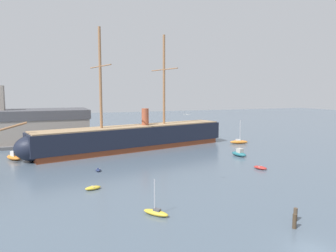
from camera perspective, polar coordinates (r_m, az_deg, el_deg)
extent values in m
plane|color=#4C5B6B|center=(33.01, 25.27, -20.27)|extent=(400.00, 400.00, 0.00)
cube|color=brown|center=(78.64, -6.12, -3.87)|extent=(49.01, 17.68, 1.27)
cube|color=black|center=(78.18, -6.14, -1.78)|extent=(51.05, 18.41, 4.52)
ellipsoid|color=black|center=(70.42, -23.07, -3.66)|extent=(10.38, 8.65, 5.78)
ellipsoid|color=black|center=(91.54, 6.79, -1.01)|extent=(10.38, 8.65, 5.78)
cube|color=#9E7F5B|center=(77.89, -6.16, -0.03)|extent=(49.93, 17.60, 0.27)
cylinder|color=#936642|center=(73.70, -12.40, 8.54)|extent=(0.63, 0.63, 23.50)
cylinder|color=#936642|center=(73.87, -12.46, 10.73)|extent=(2.89, 11.91, 0.25)
cylinder|color=#936642|center=(82.05, -0.75, 8.44)|extent=(0.63, 0.63, 23.50)
cylinder|color=#936642|center=(82.21, -0.75, 10.41)|extent=(2.89, 11.91, 0.25)
cylinder|color=#936642|center=(68.97, -27.85, -0.43)|extent=(7.91, 2.18, 2.41)
cylinder|color=#9E4C33|center=(79.16, -4.24, 1.63)|extent=(1.81, 1.81, 4.52)
ellipsoid|color=gold|center=(37.64, -2.27, -15.74)|extent=(2.83, 3.26, 0.64)
cube|color=#4C4C51|center=(37.43, -2.05, -15.29)|extent=(0.95, 1.00, 0.33)
cylinder|color=silver|center=(36.99, -2.51, -12.66)|extent=(0.08, 0.08, 3.84)
ellipsoid|color=gold|center=(47.98, -13.72, -11.06)|extent=(2.50, 1.44, 0.56)
cube|color=#B2ADA3|center=(47.92, -13.73, -10.82)|extent=(0.37, 0.90, 0.09)
ellipsoid|color=#B22D28|center=(60.94, 16.71, -7.39)|extent=(2.04, 2.85, 0.62)
cube|color=#B2ADA3|center=(60.89, 16.72, -7.18)|extent=(0.99, 0.58, 0.10)
ellipsoid|color=#1E284C|center=(58.54, -12.82, -7.91)|extent=(0.96, 2.07, 0.48)
cube|color=#B2ADA3|center=(58.50, -12.83, -7.74)|extent=(0.76, 0.21, 0.07)
ellipsoid|color=#236670|center=(71.94, 12.99, -5.06)|extent=(2.28, 4.40, 0.98)
cube|color=#B2ADA3|center=(71.58, 13.16, -4.48)|extent=(1.30, 1.42, 0.98)
ellipsoid|color=orange|center=(73.93, -26.59, -5.22)|extent=(4.15, 4.96, 1.09)
cube|color=beige|center=(73.49, -26.50, -4.59)|extent=(1.83, 1.88, 1.09)
ellipsoid|color=orange|center=(89.09, 12.99, -2.90)|extent=(5.26, 3.05, 0.96)
cube|color=beige|center=(88.93, 12.84, -2.56)|extent=(1.46, 1.19, 0.50)
cylinder|color=silver|center=(88.71, 13.19, -0.86)|extent=(0.13, 0.13, 5.80)
cylinder|color=#4C3D2D|center=(38.79, 22.51, -14.88)|extent=(0.43, 0.43, 1.48)
cylinder|color=#423323|center=(36.76, 22.37, -16.00)|extent=(0.43, 0.43, 1.58)
cube|color=#565659|center=(95.61, -26.19, -2.81)|extent=(41.73, 18.68, 0.80)
cube|color=gray|center=(95.15, -26.29, -0.71)|extent=(37.93, 15.57, 6.27)
cube|color=#47474C|center=(94.77, -26.42, 1.93)|extent=(38.69, 15.88, 2.51)
ellipsoid|color=silver|center=(44.77, 3.49, 2.09)|extent=(0.24, 0.34, 0.11)
sphere|color=silver|center=(44.96, 3.49, 2.13)|extent=(0.09, 0.09, 0.09)
cube|color=#ADA89E|center=(44.77, 3.11, 2.12)|extent=(0.47, 0.32, 0.11)
cube|color=#ADA89E|center=(44.76, 3.86, 2.12)|extent=(0.47, 0.32, 0.11)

